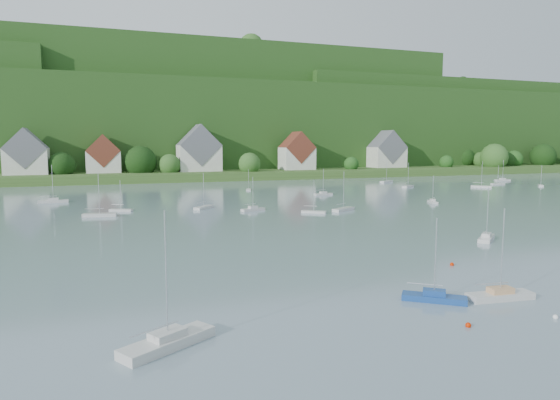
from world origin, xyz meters
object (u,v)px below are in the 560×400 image
Objects in this scene: near_sailboat_0 at (168,341)px; near_sailboat_3 at (486,237)px; near_sailboat_1 at (434,297)px; near_sailboat_2 at (500,295)px.

near_sailboat_0 is 1.23× the size of near_sailboat_3.
near_sailboat_0 is 1.27× the size of near_sailboat_1.
near_sailboat_2 is 28.62m from near_sailboat_3.
near_sailboat_2 reaches higher than near_sailboat_1.
near_sailboat_0 reaches higher than near_sailboat_3.
near_sailboat_2 reaches higher than near_sailboat_3.
near_sailboat_1 is at bearing -25.70° from near_sailboat_0.
near_sailboat_0 reaches higher than near_sailboat_2.
near_sailboat_2 is at bearing 23.06° from near_sailboat_1.
near_sailboat_1 is at bearing 171.04° from near_sailboat_2.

